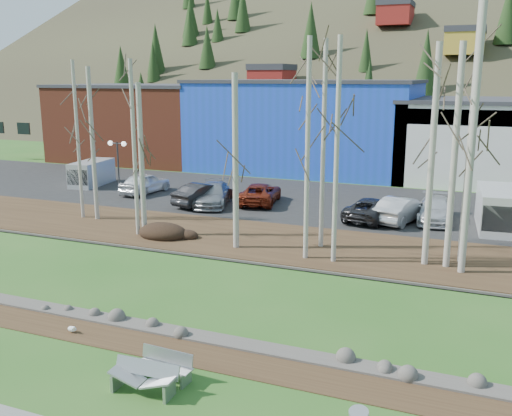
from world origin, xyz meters
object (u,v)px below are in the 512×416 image
at_px(car_0, 145,183).
at_px(car_6, 435,210).
at_px(van_grey, 91,173).
at_px(street_lamp, 118,153).
at_px(car_3, 213,194).
at_px(bench_intact, 165,365).
at_px(car_1, 203,194).
at_px(car_4, 401,209).
at_px(car_2, 260,193).
at_px(van_white, 499,210).
at_px(bench_damaged, 144,378).
at_px(car_5, 372,209).
at_px(seagull, 72,329).

distance_m(car_0, car_6, 20.71).
bearing_deg(van_grey, street_lamp, -37.52).
bearing_deg(car_3, bench_intact, -84.22).
distance_m(car_1, car_4, 12.99).
relative_size(car_1, car_6, 0.94).
height_order(car_2, van_grey, van_grey).
bearing_deg(car_4, van_white, -160.06).
xyz_separation_m(car_3, car_4, (12.38, 0.10, 0.03)).
bearing_deg(car_3, car_4, -16.47).
relative_size(street_lamp, car_0, 0.88).
relative_size(bench_damaged, car_2, 0.40).
bearing_deg(car_0, bench_intact, 128.79).
distance_m(van_white, van_grey, 29.98).
xyz_separation_m(street_lamp, van_white, (25.38, 0.16, -1.99)).
bearing_deg(car_1, car_5, -162.70).
bearing_deg(car_6, car_0, 173.86).
distance_m(car_4, car_6, 2.08).
relative_size(car_0, car_5, 0.92).
bearing_deg(van_grey, van_white, -12.46).
bearing_deg(car_6, car_5, -166.56).
height_order(street_lamp, car_1, street_lamp).
relative_size(street_lamp, car_6, 0.82).
bearing_deg(car_3, car_6, -12.65).
height_order(car_1, car_3, car_1).
bearing_deg(car_2, bench_damaged, 93.73).
bearing_deg(seagull, car_3, 125.80).
height_order(bench_damaged, car_5, car_5).
distance_m(car_5, van_grey, 23.07).
bearing_deg(van_white, car_2, 170.85).
height_order(car_2, van_white, van_white).
relative_size(bench_damaged, car_0, 0.44).
relative_size(seagull, van_grey, 0.09).
relative_size(car_3, car_6, 1.05).
distance_m(car_0, car_3, 6.71).
height_order(bench_damaged, car_2, car_2).
relative_size(bench_intact, van_white, 0.33).
relative_size(car_6, van_white, 0.91).
distance_m(bench_intact, car_3, 22.37).
distance_m(car_0, van_white, 24.21).
distance_m(street_lamp, car_0, 3.03).
bearing_deg(bench_damaged, car_5, 81.97).
distance_m(car_2, van_grey, 14.95).
relative_size(bench_damaged, seagull, 5.00).
bearing_deg(car_5, car_2, -1.58).
distance_m(car_2, car_6, 11.52).
distance_m(car_3, van_white, 17.71).
height_order(seagull, street_lamp, street_lamp).
height_order(car_1, van_grey, van_grey).
relative_size(car_6, van_grey, 1.06).
bearing_deg(car_6, van_white, -14.30).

